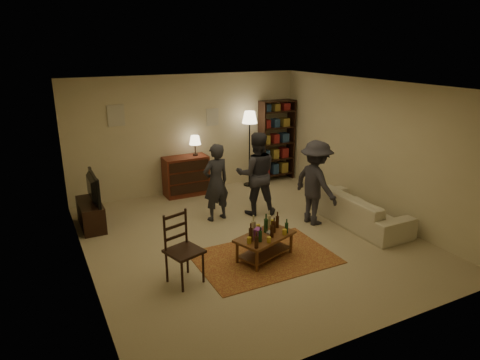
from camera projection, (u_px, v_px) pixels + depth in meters
floor at (249, 238)px, 7.71m from camera, size 6.00×6.00×0.00m
room_shell at (160, 116)px, 9.40m from camera, size 6.00×6.00×6.00m
rug at (265, 257)px, 7.00m from camera, size 2.20×1.50×0.01m
coffee_table at (265, 237)px, 6.89m from camera, size 1.11×0.84×0.74m
dining_chair at (181, 245)px, 6.17m from camera, size 0.58×0.58×1.08m
tv_stand at (90, 208)px, 8.07m from camera, size 0.40×1.00×1.06m
dresser at (186, 175)px, 9.78m from camera, size 1.00×0.50×1.36m
bookshelf at (276, 140)px, 10.72m from camera, size 0.90×0.34×2.02m
floor_lamp at (250, 123)px, 10.09m from camera, size 0.36×0.36×1.83m
sofa at (360, 209)px, 8.22m from camera, size 0.81×2.08×0.61m
person_left at (216, 182)px, 8.30m from camera, size 0.61×0.45×1.54m
person_right at (256, 174)px, 8.58m from camera, size 0.99×0.88×1.70m
person_by_sofa at (316, 183)px, 8.12m from camera, size 0.70×1.11×1.64m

